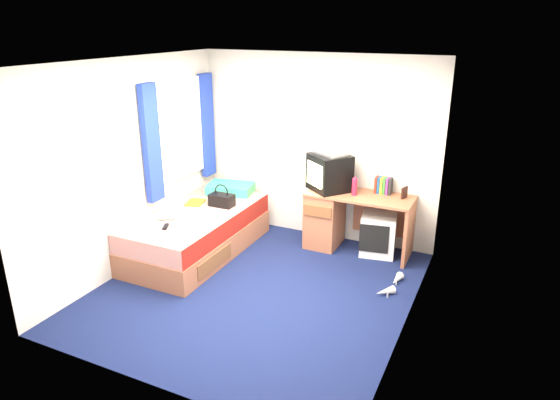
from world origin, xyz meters
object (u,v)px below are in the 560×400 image
at_px(crt_tv, 329,172).
at_px(magazine, 195,202).
at_px(pink_water_bottle, 354,187).
at_px(handbag, 222,200).
at_px(towel, 195,220).
at_px(white_heels, 391,285).
at_px(storage_cube, 378,234).
at_px(picture_frame, 404,193).
at_px(desk, 338,217).
at_px(pillow, 230,188).
at_px(vcr, 330,152).
at_px(colour_swatch_fan, 180,229).
at_px(aerosol_can, 354,186).
at_px(remote_control, 166,227).
at_px(bed, 198,232).
at_px(water_bottle, 168,217).

relative_size(crt_tv, magazine, 2.22).
bearing_deg(pink_water_bottle, handbag, -160.93).
xyz_separation_m(towel, white_heels, (2.21, 0.46, -0.55)).
bearing_deg(white_heels, magazine, 176.97).
xyz_separation_m(storage_cube, pink_water_bottle, (-0.32, -0.08, 0.59)).
bearing_deg(crt_tv, picture_frame, 43.82).
height_order(storage_cube, handbag, handbag).
bearing_deg(picture_frame, desk, -155.35).
xyz_separation_m(storage_cube, white_heels, (0.37, -0.81, -0.22)).
distance_m(pillow, vcr, 1.52).
xyz_separation_m(storage_cube, colour_swatch_fan, (-1.91, -1.48, 0.29)).
relative_size(crt_tv, aerosol_can, 3.39).
distance_m(crt_tv, aerosol_can, 0.36).
bearing_deg(desk, remote_control, -136.75).
relative_size(storage_cube, aerosol_can, 2.83).
bearing_deg(aerosol_can, magazine, -161.28).
xyz_separation_m(crt_tv, handbag, (-1.21, -0.60, -0.35)).
bearing_deg(magazine, remote_control, -79.16).
xyz_separation_m(pillow, handbag, (0.16, -0.48, 0.02)).
relative_size(pillow, white_heels, 1.10).
bearing_deg(handbag, desk, 23.68).
xyz_separation_m(pillow, towel, (0.20, -1.13, -0.01)).
xyz_separation_m(bed, desk, (1.52, 0.92, 0.14)).
relative_size(towel, magazine, 1.09).
bearing_deg(aerosol_can, remote_control, -140.17).
xyz_separation_m(aerosol_can, colour_swatch_fan, (-1.57, -1.45, -0.30)).
relative_size(pink_water_bottle, towel, 0.67).
bearing_deg(remote_control, picture_frame, 7.69).
bearing_deg(colour_swatch_fan, crt_tv, 49.67).
distance_m(picture_frame, remote_control, 2.84).
bearing_deg(bed, colour_swatch_fan, -74.88).
relative_size(desk, picture_frame, 9.29).
relative_size(picture_frame, handbag, 0.45).
relative_size(handbag, magazine, 1.11).
distance_m(storage_cube, crt_tv, 0.98).
relative_size(storage_cube, vcr, 1.37).
relative_size(crt_tv, pink_water_bottle, 3.05).
bearing_deg(magazine, storage_cube, 16.70).
relative_size(crt_tv, remote_control, 3.88).
distance_m(crt_tv, pink_water_bottle, 0.38).
xyz_separation_m(picture_frame, colour_swatch_fan, (-2.17, -1.55, -0.27)).
height_order(bed, water_bottle, water_bottle).
height_order(desk, water_bottle, desk).
height_order(pink_water_bottle, colour_swatch_fan, pink_water_bottle).
distance_m(storage_cube, pink_water_bottle, 0.68).
bearing_deg(desk, picture_frame, 6.67).
height_order(colour_swatch_fan, white_heels, colour_swatch_fan).
height_order(aerosol_can, colour_swatch_fan, aerosol_can).
xyz_separation_m(pillow, crt_tv, (1.37, 0.12, 0.37)).
xyz_separation_m(desk, pink_water_bottle, (0.21, -0.06, 0.45)).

